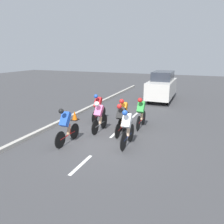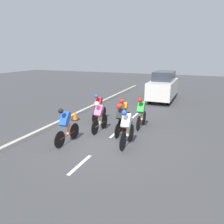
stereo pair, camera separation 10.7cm
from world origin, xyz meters
name	(u,v)px [view 2 (the right image)]	position (x,y,z in m)	size (l,w,h in m)	color
ground_plane	(109,139)	(0.00, 0.00, 0.00)	(60.00, 60.00, 0.00)	#424244
lane_stripe_near	(80,164)	(0.00, 2.39, 0.00)	(0.12, 1.40, 0.01)	white
lane_stripe_mid	(116,132)	(0.00, -0.81, 0.00)	(0.12, 1.40, 0.01)	white
lane_stripe_far	(136,115)	(0.00, -4.01, 0.00)	(0.12, 1.40, 0.01)	white
curb	(58,123)	(3.20, -0.81, 0.07)	(0.20, 27.80, 0.14)	#B7B2A8
cyclist_pink	(99,116)	(0.76, -0.63, 0.77)	(0.34, 1.65, 1.47)	black
cyclist_white	(127,127)	(-0.92, 0.42, 0.77)	(0.34, 1.68, 1.51)	black
cyclist_black	(121,118)	(-0.31, -0.62, 0.76)	(0.33, 1.61, 1.46)	black
cyclist_blue	(66,125)	(1.37, 1.10, 0.78)	(0.34, 1.70, 1.51)	black
cyclist_green	(141,112)	(-0.86, -1.87, 0.79)	(0.33, 1.71, 1.52)	black
cyclist_orange	(124,113)	(-0.14, -1.42, 0.78)	(0.34, 1.73, 1.50)	black
cyclist_red	(99,107)	(1.50, -2.12, 0.77)	(0.32, 1.68, 1.48)	black
support_car	(163,86)	(-0.70, -8.75, 1.08)	(1.70, 4.47, 2.17)	black
traffic_cone	(75,116)	(2.75, -1.78, 0.24)	(0.36, 0.36, 0.49)	black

